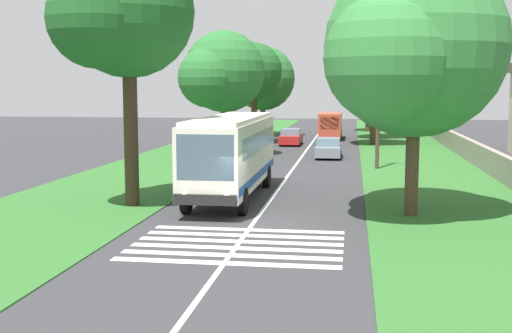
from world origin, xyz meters
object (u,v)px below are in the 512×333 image
object	(u,v)px
trailing_car_1	(291,137)
trailing_minibus_0	(330,123)
roadside_tree_left_3	(261,80)
roadside_tree_right_2	(410,53)
roadside_tree_left_0	(253,73)
roadside_tree_right_0	(377,76)
utility_pole	(378,101)
coach_bus	(232,151)
roadside_tree_right_3	(372,76)
roadside_tree_left_1	(222,74)
roadside_tree_right_1	(368,57)
trailing_car_0	(329,148)
roadside_tree_left_2	(125,17)

from	to	relation	value
trailing_car_1	trailing_minibus_0	distance (m)	7.82
roadside_tree_left_3	roadside_tree_right_2	xyz separation A→B (m)	(-40.89, -11.46, 0.69)
trailing_minibus_0	roadside_tree_left_0	world-z (taller)	roadside_tree_left_0
roadside_tree_right_0	utility_pole	xyz separation A→B (m)	(-24.74, 0.74, -1.88)
trailing_minibus_0	roadside_tree_right_2	world-z (taller)	roadside_tree_right_2
trailing_minibus_0	roadside_tree_left_0	xyz separation A→B (m)	(-5.86, 6.69, 4.76)
coach_bus	roadside_tree_left_3	xyz separation A→B (m)	(37.94, 3.90, 3.55)
roadside_tree_right_2	roadside_tree_right_3	bearing A→B (deg)	0.91
roadside_tree_left_1	roadside_tree_left_0	bearing A→B (deg)	-3.48
roadside_tree_right_1	roadside_tree_right_3	xyz separation A→B (m)	(-16.97, -0.06, -2.36)
trailing_car_0	roadside_tree_right_2	size ratio (longest dim) A/B	0.43
roadside_tree_left_1	roadside_tree_right_2	xyz separation A→B (m)	(-20.93, -11.62, 0.42)
roadside_tree_left_0	roadside_tree_right_3	bearing A→B (deg)	-90.78
roadside_tree_left_0	roadside_tree_right_0	xyz separation A→B (m)	(7.42, -11.08, -0.21)
coach_bus	roadside_tree_left_1	bearing A→B (deg)	12.72
coach_bus	roadside_tree_left_1	distance (m)	18.83
roadside_tree_right_1	roadside_tree_right_2	world-z (taller)	roadside_tree_right_1
coach_bus	roadside_tree_right_0	bearing A→B (deg)	-11.92
roadside_tree_left_2	roadside_tree_right_0	bearing A→B (deg)	-16.77
trailing_car_0	roadside_tree_right_1	xyz separation A→B (m)	(27.98, -3.24, 7.62)
trailing_car_1	roadside_tree_right_0	bearing A→B (deg)	-41.25
roadside_tree_left_0	roadside_tree_right_1	distance (m)	19.87
trailing_minibus_0	roadside_tree_left_3	size ratio (longest dim) A/B	0.66
coach_bus	trailing_minibus_0	bearing A→B (deg)	-5.41
trailing_car_1	utility_pole	xyz separation A→B (m)	(-16.11, -6.84, 3.55)
coach_bus	trailing_minibus_0	world-z (taller)	coach_bus
roadside_tree_left_3	coach_bus	bearing A→B (deg)	-174.13
roadside_tree_right_1	roadside_tree_left_3	bearing A→B (deg)	125.95
roadside_tree_left_1	roadside_tree_left_3	distance (m)	19.96
roadside_tree_left_2	roadside_tree_right_3	world-z (taller)	roadside_tree_left_2
trailing_car_1	roadside_tree_right_2	bearing A→B (deg)	-166.39
roadside_tree_left_3	roadside_tree_right_2	distance (m)	42.47
roadside_tree_left_3	roadside_tree_right_1	size ratio (longest dim) A/B	0.81
roadside_tree_left_1	roadside_tree_right_2	size ratio (longest dim) A/B	0.90
roadside_tree_left_0	roadside_tree_right_2	xyz separation A→B (m)	(-31.96, -10.95, 0.08)
roadside_tree_left_0	roadside_tree_left_3	size ratio (longest dim) A/B	0.98
roadside_tree_left_0	roadside_tree_right_3	distance (m)	10.45
coach_bus	roadside_tree_left_0	size ratio (longest dim) A/B	1.25
roadside_tree_left_1	roadside_tree_right_3	xyz separation A→B (m)	(10.88, -11.11, -0.03)
coach_bus	roadside_tree_right_1	size ratio (longest dim) A/B	0.99
roadside_tree_left_0	roadside_tree_right_1	size ratio (longest dim) A/B	0.79
roadside_tree_right_0	roadside_tree_right_2	distance (m)	39.38
roadside_tree_left_0	roadside_tree_left_3	bearing A→B (deg)	3.28
trailing_car_0	roadside_tree_right_3	world-z (taller)	roadside_tree_right_3
coach_bus	roadside_tree_left_2	bearing A→B (deg)	121.76
trailing_minibus_0	roadside_tree_right_0	world-z (taller)	roadside_tree_right_0
roadside_tree_left_1	roadside_tree_right_2	world-z (taller)	roadside_tree_right_2
trailing_car_0	roadside_tree_right_1	distance (m)	29.18
trailing_car_1	roadside_tree_left_2	distance (m)	31.44
trailing_car_0	roadside_tree_right_1	size ratio (longest dim) A/B	0.38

